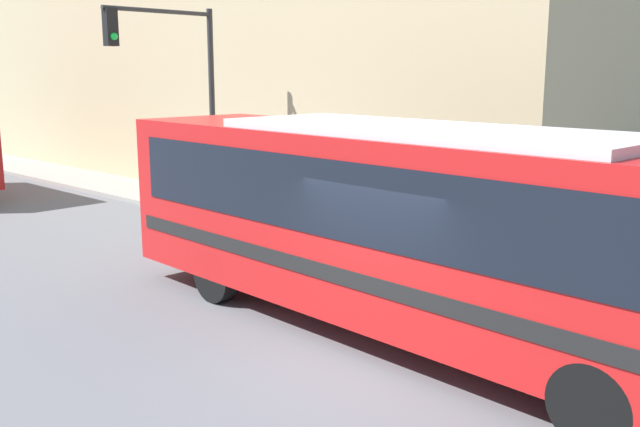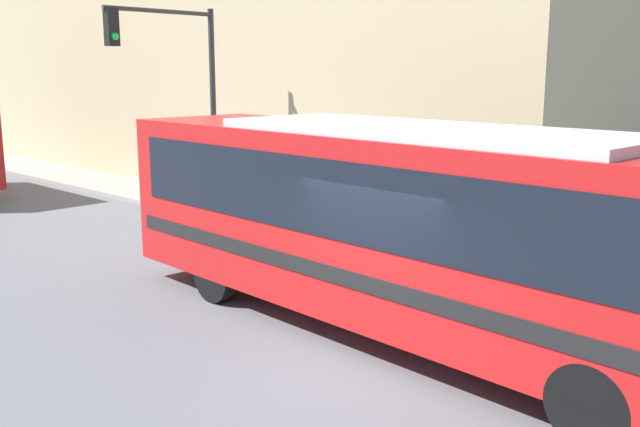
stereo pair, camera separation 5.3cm
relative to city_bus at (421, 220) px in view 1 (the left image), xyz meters
The scene contains 8 objects.
ground_plane 2.29m from the city_bus, behind, with size 120.00×120.00×0.00m, color slate.
sidewalk 20.52m from the city_bus, 77.64° to the left, with size 2.41×70.00×0.13m.
building_facade 18.21m from the city_bus, 60.98° to the left, with size 6.00×28.99×12.42m.
city_bus is the anchor object (origin of this frame).
fire_hydrant 4.83m from the city_bus, 35.47° to the left, with size 0.21×0.28×0.72m.
traffic_light_pole 10.48m from the city_bus, 74.05° to the left, with size 3.28×0.35×5.51m.
parking_meter 11.55m from the city_bus, 70.89° to the left, with size 0.14×0.14×1.32m.
pedestrian_near_corner 14.86m from the city_bus, 71.07° to the left, with size 0.34×0.34×1.63m.
Camera 1 is at (-7.08, -5.91, 4.01)m, focal length 40.00 mm.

